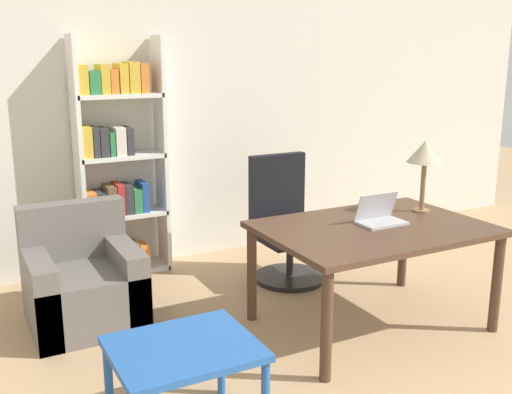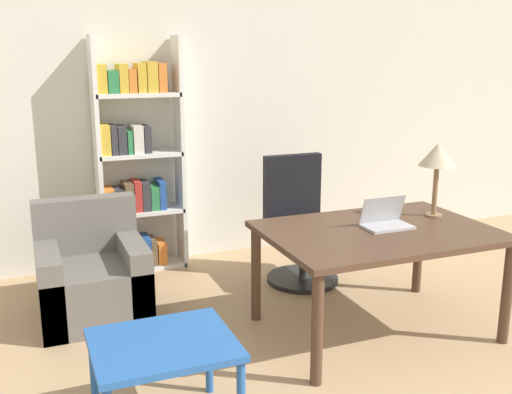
{
  "view_description": "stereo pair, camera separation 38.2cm",
  "coord_description": "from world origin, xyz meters",
  "px_view_note": "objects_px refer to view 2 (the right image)",
  "views": [
    {
      "loc": [
        -2.07,
        -0.59,
        1.89
      ],
      "look_at": [
        -0.35,
        2.71,
        0.98
      ],
      "focal_mm": 42.0,
      "sensor_mm": 36.0,
      "label": 1
    },
    {
      "loc": [
        -1.72,
        -0.75,
        1.89
      ],
      "look_at": [
        -0.35,
        2.71,
        0.98
      ],
      "focal_mm": 42.0,
      "sensor_mm": 36.0,
      "label": 2
    }
  ],
  "objects_px": {
    "office_chair": "(299,228)",
    "bookshelf": "(135,167)",
    "desk": "(378,241)",
    "table_lamp": "(438,157)",
    "laptop": "(386,220)",
    "armchair": "(92,279)",
    "side_table_blue": "(163,353)"
  },
  "relations": [
    {
      "from": "office_chair",
      "to": "bookshelf",
      "type": "distance_m",
      "value": 1.5
    },
    {
      "from": "desk",
      "to": "side_table_blue",
      "type": "height_order",
      "value": "desk"
    },
    {
      "from": "office_chair",
      "to": "armchair",
      "type": "xyz_separation_m",
      "value": [
        -1.72,
        -0.1,
        -0.17
      ]
    },
    {
      "from": "desk",
      "to": "bookshelf",
      "type": "bearing_deg",
      "value": 124.82
    },
    {
      "from": "desk",
      "to": "table_lamp",
      "type": "height_order",
      "value": "table_lamp"
    },
    {
      "from": "armchair",
      "to": "laptop",
      "type": "bearing_deg",
      "value": -27.22
    },
    {
      "from": "desk",
      "to": "side_table_blue",
      "type": "bearing_deg",
      "value": -160.32
    },
    {
      "from": "office_chair",
      "to": "bookshelf",
      "type": "height_order",
      "value": "bookshelf"
    },
    {
      "from": "laptop",
      "to": "office_chair",
      "type": "distance_m",
      "value": 1.11
    },
    {
      "from": "laptop",
      "to": "bookshelf",
      "type": "xyz_separation_m",
      "value": [
        -1.35,
        1.8,
        0.14
      ]
    },
    {
      "from": "bookshelf",
      "to": "armchair",
      "type": "bearing_deg",
      "value": -120.63
    },
    {
      "from": "office_chair",
      "to": "table_lamp",
      "type": "bearing_deg",
      "value": -57.09
    },
    {
      "from": "table_lamp",
      "to": "armchair",
      "type": "xyz_separation_m",
      "value": [
        -2.33,
        0.84,
        -0.88
      ]
    },
    {
      "from": "table_lamp",
      "to": "desk",
      "type": "bearing_deg",
      "value": -165.89
    },
    {
      "from": "side_table_blue",
      "to": "bookshelf",
      "type": "xyz_separation_m",
      "value": [
        0.34,
        2.41,
        0.49
      ]
    },
    {
      "from": "laptop",
      "to": "armchair",
      "type": "bearing_deg",
      "value": 152.78
    },
    {
      "from": "desk",
      "to": "table_lamp",
      "type": "bearing_deg",
      "value": 14.11
    },
    {
      "from": "laptop",
      "to": "armchair",
      "type": "xyz_separation_m",
      "value": [
        -1.85,
        0.95,
        -0.5
      ]
    },
    {
      "from": "side_table_blue",
      "to": "armchair",
      "type": "relative_size",
      "value": 0.84
    },
    {
      "from": "armchair",
      "to": "desk",
      "type": "bearing_deg",
      "value": -28.91
    },
    {
      "from": "desk",
      "to": "office_chair",
      "type": "bearing_deg",
      "value": 93.26
    },
    {
      "from": "desk",
      "to": "table_lamp",
      "type": "xyz_separation_m",
      "value": [
        0.55,
        0.14,
        0.52
      ]
    },
    {
      "from": "armchair",
      "to": "bookshelf",
      "type": "height_order",
      "value": "bookshelf"
    },
    {
      "from": "side_table_blue",
      "to": "armchair",
      "type": "height_order",
      "value": "armchair"
    },
    {
      "from": "table_lamp",
      "to": "side_table_blue",
      "type": "xyz_separation_m",
      "value": [
        -2.16,
        -0.71,
        -0.73
      ]
    },
    {
      "from": "office_chair",
      "to": "bookshelf",
      "type": "xyz_separation_m",
      "value": [
        -1.21,
        0.75,
        0.47
      ]
    },
    {
      "from": "armchair",
      "to": "office_chair",
      "type": "bearing_deg",
      "value": 3.4
    },
    {
      "from": "armchair",
      "to": "bookshelf",
      "type": "bearing_deg",
      "value": 59.37
    },
    {
      "from": "table_lamp",
      "to": "office_chair",
      "type": "relative_size",
      "value": 0.51
    },
    {
      "from": "desk",
      "to": "side_table_blue",
      "type": "relative_size",
      "value": 2.17
    },
    {
      "from": "laptop",
      "to": "table_lamp",
      "type": "distance_m",
      "value": 0.62
    },
    {
      "from": "desk",
      "to": "table_lamp",
      "type": "distance_m",
      "value": 0.77
    }
  ]
}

